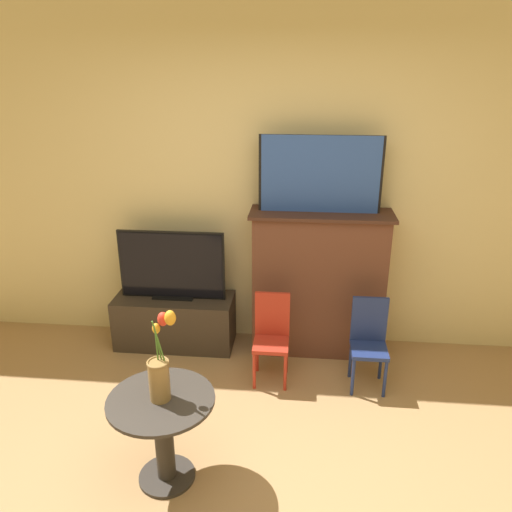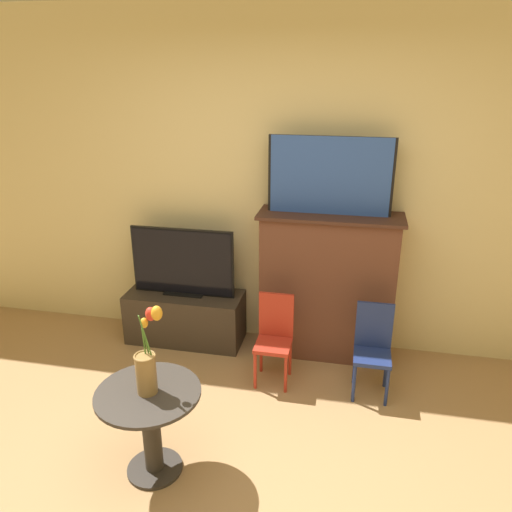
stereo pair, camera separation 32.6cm
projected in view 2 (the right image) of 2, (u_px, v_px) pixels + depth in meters
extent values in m
cube|color=beige|center=(287.00, 185.00, 3.95)|extent=(8.00, 0.06, 2.70)
cube|color=brown|center=(327.00, 286.00, 3.97)|extent=(1.04, 0.34, 1.19)
cube|color=#43271C|center=(331.00, 216.00, 3.75)|extent=(1.10, 0.38, 0.02)
cube|color=black|center=(330.00, 176.00, 3.66)|extent=(0.92, 0.02, 0.58)
cube|color=#2D51A8|center=(330.00, 176.00, 3.65)|extent=(0.88, 0.02, 0.58)
cube|color=#382D23|center=(185.00, 317.00, 4.29)|extent=(0.98, 0.39, 0.44)
cube|color=black|center=(184.00, 293.00, 4.21)|extent=(0.34, 0.12, 0.02)
cube|color=black|center=(183.00, 262.00, 4.11)|extent=(0.87, 0.02, 0.58)
cube|color=black|center=(182.00, 262.00, 4.10)|extent=(0.84, 0.02, 0.55)
cylinder|color=#B22D1E|center=(255.00, 371.00, 3.65)|extent=(0.02, 0.02, 0.30)
cylinder|color=#B22D1E|center=(286.00, 375.00, 3.61)|extent=(0.02, 0.02, 0.30)
cylinder|color=#B22D1E|center=(261.00, 354.00, 3.86)|extent=(0.02, 0.02, 0.30)
cylinder|color=#B22D1E|center=(290.00, 358.00, 3.81)|extent=(0.02, 0.02, 0.30)
cube|color=#B22D1E|center=(273.00, 345.00, 3.67)|extent=(0.26, 0.26, 0.03)
cube|color=#B22D1E|center=(276.00, 315.00, 3.71)|extent=(0.26, 0.02, 0.35)
cylinder|color=navy|center=(354.00, 384.00, 3.51)|extent=(0.02, 0.02, 0.30)
cylinder|color=navy|center=(387.00, 387.00, 3.46)|extent=(0.02, 0.02, 0.30)
cylinder|color=navy|center=(355.00, 366.00, 3.71)|extent=(0.02, 0.02, 0.30)
cylinder|color=navy|center=(386.00, 369.00, 3.67)|extent=(0.02, 0.02, 0.30)
cube|color=navy|center=(372.00, 357.00, 3.53)|extent=(0.26, 0.26, 0.03)
cube|color=navy|center=(374.00, 325.00, 3.57)|extent=(0.26, 0.02, 0.35)
cylinder|color=#332D28|center=(155.00, 468.00, 2.96)|extent=(0.33, 0.33, 0.02)
cylinder|color=#332D28|center=(152.00, 433.00, 2.87)|extent=(0.11, 0.11, 0.53)
cylinder|color=#332D28|center=(148.00, 393.00, 2.77)|extent=(0.59, 0.59, 0.02)
cylinder|color=olive|center=(146.00, 374.00, 2.72)|extent=(0.11, 0.11, 0.23)
torus|color=olive|center=(144.00, 356.00, 2.68)|extent=(0.12, 0.12, 0.01)
cylinder|color=#477A2D|center=(146.00, 343.00, 2.67)|extent=(0.02, 0.06, 0.30)
ellipsoid|color=red|center=(151.00, 314.00, 2.66)|extent=(0.06, 0.06, 0.08)
cylinder|color=#477A2D|center=(147.00, 342.00, 2.66)|extent=(0.06, 0.04, 0.33)
ellipsoid|color=orange|center=(157.00, 313.00, 2.62)|extent=(0.06, 0.06, 0.08)
cylinder|color=#477A2D|center=(145.00, 347.00, 2.68)|extent=(0.02, 0.05, 0.25)
ellipsoid|color=orange|center=(144.00, 323.00, 2.68)|extent=(0.04, 0.04, 0.06)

